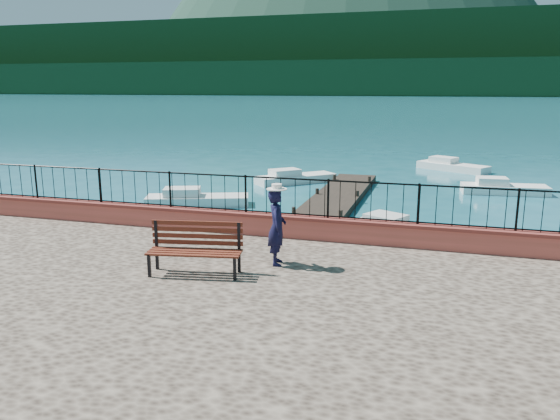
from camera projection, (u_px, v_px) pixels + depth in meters
The scene contains 14 objects.
ground at pixel (302, 350), 10.63m from camera, with size 2000.00×2000.00×0.00m, color #19596B.
parapet at pixel (339, 230), 13.75m from camera, with size 28.00×0.46×0.58m, color #CA5348.
railing at pixel (340, 200), 13.58m from camera, with size 27.00×0.05×0.95m, color black.
dock at pixel (328, 208), 22.36m from camera, with size 2.00×16.00×0.30m, color #2D231C.
far_forest at pixel (443, 78), 288.87m from camera, with size 900.00×60.00×18.00m, color black.
foothills at pixel (445, 58), 342.03m from camera, with size 900.00×120.00×44.00m, color black.
park_bench at pixel (195, 259), 11.30m from camera, with size 2.02×0.97×1.08m.
person at pixel (277, 227), 11.83m from camera, with size 0.61×0.40×1.67m, color black.
hat at pixel (277, 187), 11.63m from camera, with size 0.44×0.44×0.12m, color white.
boat_0 at pixel (198, 196), 23.41m from camera, with size 4.34×1.30×0.80m, color silver.
boat_1 at pixel (399, 228), 18.21m from camera, with size 3.53×1.30×0.80m, color silver.
boat_2 at pixel (505, 186), 25.95m from camera, with size 3.90×1.30×0.80m, color white.
boat_3 at pixel (296, 175), 28.88m from camera, with size 4.30×1.30×0.80m, color white.
boat_4 at pixel (453, 164), 33.11m from camera, with size 4.32×1.30×0.80m, color white.
Camera 1 is at (2.38, -9.47, 5.03)m, focal length 35.00 mm.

